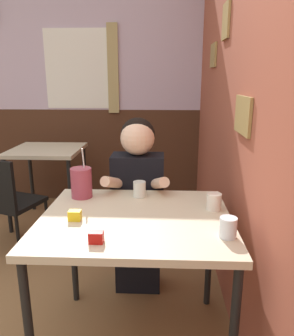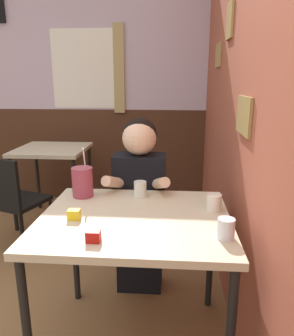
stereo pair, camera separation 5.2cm
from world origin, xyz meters
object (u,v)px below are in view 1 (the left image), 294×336
object	(u,v)px
main_table	(136,230)
cocktail_pitcher	(81,183)
chair_near_window	(7,199)
person_seated	(138,201)
background_table	(47,159)

from	to	relation	value
main_table	cocktail_pitcher	world-z (taller)	cocktail_pitcher
main_table	chair_near_window	xyz separation A→B (m)	(-1.14, 0.96, -0.21)
main_table	person_seated	bearing A→B (deg)	93.01
background_table	person_seated	size ratio (longest dim) A/B	0.64
background_table	chair_near_window	bearing A→B (deg)	-99.91
person_seated	cocktail_pitcher	xyz separation A→B (m)	(-0.31, -0.27, 0.21)
background_table	cocktail_pitcher	bearing A→B (deg)	-63.11
background_table	chair_near_window	world-z (taller)	chair_near_window
background_table	cocktail_pitcher	size ratio (longest dim) A/B	2.64
chair_near_window	person_seated	bearing A→B (deg)	-1.73
background_table	main_table	bearing A→B (deg)	-57.78
chair_near_window	cocktail_pitcher	world-z (taller)	cocktail_pitcher
main_table	chair_near_window	bearing A→B (deg)	140.14
chair_near_window	person_seated	distance (m)	1.20
main_table	cocktail_pitcher	bearing A→B (deg)	141.50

